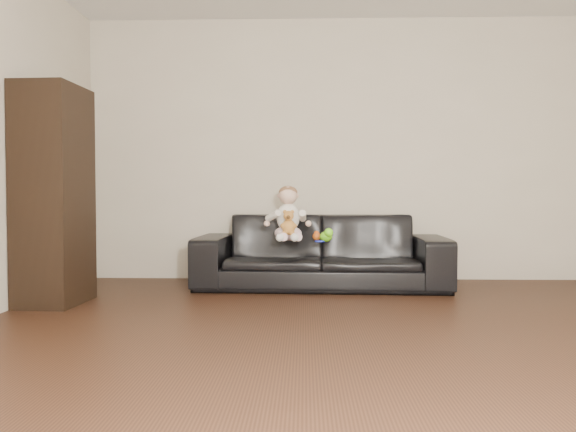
{
  "coord_description": "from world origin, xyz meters",
  "views": [
    {
      "loc": [
        -0.34,
        -2.89,
        0.83
      ],
      "look_at": [
        -0.49,
        2.14,
        0.66
      ],
      "focal_mm": 35.0,
      "sensor_mm": 36.0,
      "label": 1
    }
  ],
  "objects_px": {
    "sofa": "(321,251)",
    "baby": "(288,216)",
    "toy_blue_disc": "(320,241)",
    "cabinet": "(54,195)",
    "toy_green": "(326,236)",
    "teddy_bear": "(289,223)",
    "toy_rattle": "(317,236)"
  },
  "relations": [
    {
      "from": "cabinet",
      "to": "toy_blue_disc",
      "type": "distance_m",
      "value": 2.2
    },
    {
      "from": "baby",
      "to": "toy_green",
      "type": "height_order",
      "value": "baby"
    },
    {
      "from": "cabinet",
      "to": "toy_green",
      "type": "bearing_deg",
      "value": 18.63
    },
    {
      "from": "cabinet",
      "to": "teddy_bear",
      "type": "relative_size",
      "value": 7.79
    },
    {
      "from": "sofa",
      "to": "toy_rattle",
      "type": "bearing_deg",
      "value": -109.58
    },
    {
      "from": "cabinet",
      "to": "toy_blue_disc",
      "type": "xyz_separation_m",
      "value": [
        2.07,
        0.62,
        -0.4
      ]
    },
    {
      "from": "baby",
      "to": "toy_rattle",
      "type": "xyz_separation_m",
      "value": [
        0.26,
        0.02,
        -0.18
      ]
    },
    {
      "from": "sofa",
      "to": "toy_rattle",
      "type": "height_order",
      "value": "sofa"
    },
    {
      "from": "toy_green",
      "to": "toy_rattle",
      "type": "bearing_deg",
      "value": 119.13
    },
    {
      "from": "sofa",
      "to": "teddy_bear",
      "type": "distance_m",
      "value": 0.48
    },
    {
      "from": "teddy_bear",
      "to": "baby",
      "type": "bearing_deg",
      "value": 73.11
    },
    {
      "from": "baby",
      "to": "toy_green",
      "type": "xyz_separation_m",
      "value": [
        0.34,
        -0.12,
        -0.17
      ]
    },
    {
      "from": "toy_green",
      "to": "toy_blue_disc",
      "type": "distance_m",
      "value": 0.07
    },
    {
      "from": "sofa",
      "to": "baby",
      "type": "relative_size",
      "value": 4.62
    },
    {
      "from": "cabinet",
      "to": "teddy_bear",
      "type": "height_order",
      "value": "cabinet"
    },
    {
      "from": "cabinet",
      "to": "toy_green",
      "type": "height_order",
      "value": "cabinet"
    },
    {
      "from": "sofa",
      "to": "toy_blue_disc",
      "type": "xyz_separation_m",
      "value": [
        -0.01,
        -0.25,
        0.11
      ]
    },
    {
      "from": "baby",
      "to": "toy_green",
      "type": "distance_m",
      "value": 0.4
    },
    {
      "from": "sofa",
      "to": "toy_green",
      "type": "distance_m",
      "value": 0.29
    },
    {
      "from": "toy_rattle",
      "to": "toy_blue_disc",
      "type": "relative_size",
      "value": 0.81
    },
    {
      "from": "teddy_bear",
      "to": "toy_blue_disc",
      "type": "height_order",
      "value": "teddy_bear"
    },
    {
      "from": "toy_green",
      "to": "toy_rattle",
      "type": "distance_m",
      "value": 0.16
    },
    {
      "from": "toy_blue_disc",
      "to": "toy_rattle",
      "type": "bearing_deg",
      "value": 100.5
    },
    {
      "from": "cabinet",
      "to": "toy_blue_disc",
      "type": "bearing_deg",
      "value": 19.0
    },
    {
      "from": "sofa",
      "to": "baby",
      "type": "bearing_deg",
      "value": -155.66
    },
    {
      "from": "toy_blue_disc",
      "to": "toy_green",
      "type": "bearing_deg",
      "value": 0.93
    },
    {
      "from": "baby",
      "to": "teddy_bear",
      "type": "height_order",
      "value": "baby"
    },
    {
      "from": "cabinet",
      "to": "baby",
      "type": "relative_size",
      "value": 3.42
    },
    {
      "from": "sofa",
      "to": "teddy_bear",
      "type": "bearing_deg",
      "value": -134.7
    },
    {
      "from": "toy_green",
      "to": "baby",
      "type": "bearing_deg",
      "value": 159.73
    },
    {
      "from": "toy_blue_disc",
      "to": "sofa",
      "type": "bearing_deg",
      "value": 86.59
    },
    {
      "from": "cabinet",
      "to": "toy_rattle",
      "type": "bearing_deg",
      "value": 22.81
    }
  ]
}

